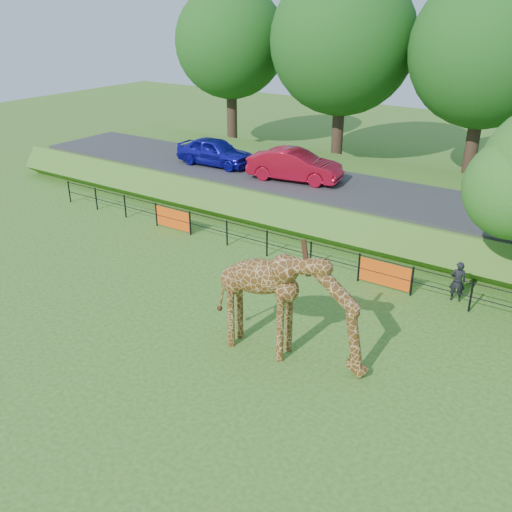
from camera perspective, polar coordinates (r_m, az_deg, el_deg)
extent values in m
plane|color=#346519|center=(16.44, -8.55, -11.14)|extent=(90.00, 90.00, 0.00)
cube|color=#346519|center=(28.22, 12.96, 5.45)|extent=(40.00, 9.00, 1.30)
cube|color=#28292B|center=(26.67, 11.88, 6.07)|extent=(40.00, 5.00, 0.12)
imported|color=#1916B9|center=(30.62, -4.11, 10.38)|extent=(4.31, 1.86, 1.45)
imported|color=red|center=(27.86, 3.90, 9.05)|extent=(4.75, 2.33, 1.50)
imported|color=black|center=(20.52, 19.51, -2.40)|extent=(0.61, 0.50, 1.45)
cylinder|color=#311F16|center=(39.95, -2.42, 14.20)|extent=(0.70, 0.70, 5.00)
sphere|color=#165516|center=(39.42, -2.54, 20.63)|extent=(7.20, 7.20, 7.20)
cylinder|color=#311F16|center=(35.85, 8.20, 12.83)|extent=(0.70, 0.70, 5.00)
sphere|color=#165516|center=(35.24, 8.69, 20.51)|extent=(8.40, 8.40, 8.40)
cylinder|color=#311F16|center=(33.20, 20.83, 10.61)|extent=(0.70, 0.70, 5.00)
sphere|color=#165516|center=(32.55, 22.09, 18.54)|extent=(7.80, 7.80, 7.80)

